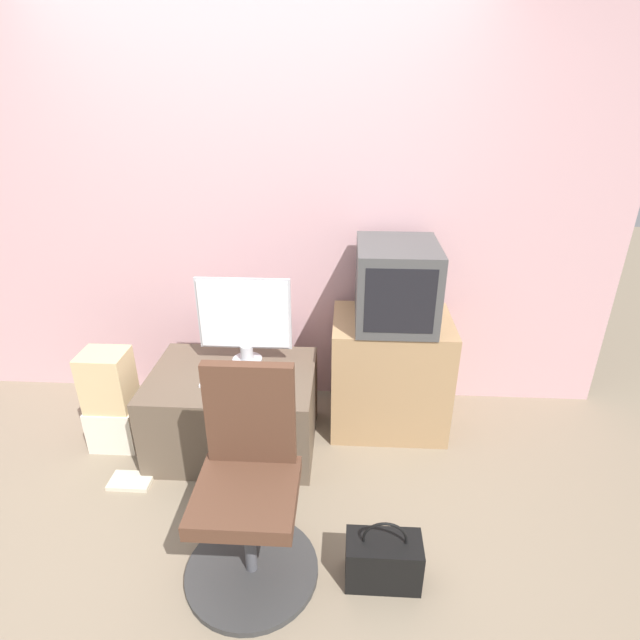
% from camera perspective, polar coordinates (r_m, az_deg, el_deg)
% --- Properties ---
extents(ground_plane, '(12.00, 12.00, 0.00)m').
position_cam_1_polar(ground_plane, '(2.61, -10.72, -23.67)').
color(ground_plane, '#7F705B').
extents(wall_back, '(4.40, 0.05, 2.60)m').
position_cam_1_polar(wall_back, '(3.09, -7.06, 13.01)').
color(wall_back, '#CC9EA3').
rests_on(wall_back, ground_plane).
extents(desk, '(0.92, 0.67, 0.48)m').
position_cam_1_polar(desk, '(2.98, -9.74, -10.01)').
color(desk, brown).
rests_on(desk, ground_plane).
extents(side_stand, '(0.69, 0.52, 0.72)m').
position_cam_1_polar(side_stand, '(3.09, 7.92, -5.97)').
color(side_stand, '#A37F56').
rests_on(side_stand, ground_plane).
extents(main_monitor, '(0.53, 0.17, 0.52)m').
position_cam_1_polar(main_monitor, '(2.83, -8.63, 0.10)').
color(main_monitor, '#B2B2B7').
rests_on(main_monitor, desk).
extents(keyboard, '(0.36, 0.14, 0.01)m').
position_cam_1_polar(keyboard, '(2.77, -9.73, -6.87)').
color(keyboard, silver).
rests_on(keyboard, desk).
extents(mouse, '(0.07, 0.04, 0.03)m').
position_cam_1_polar(mouse, '(2.75, -4.86, -6.66)').
color(mouse, black).
rests_on(mouse, desk).
extents(crt_tv, '(0.44, 0.51, 0.46)m').
position_cam_1_polar(crt_tv, '(2.81, 8.69, 4.09)').
color(crt_tv, '#474747').
rests_on(crt_tv, side_stand).
extents(office_chair, '(0.58, 0.58, 0.96)m').
position_cam_1_polar(office_chair, '(2.24, -8.09, -19.64)').
color(office_chair, '#333333').
rests_on(office_chair, ground_plane).
extents(cardboard_box_lower, '(0.28, 0.23, 0.27)m').
position_cam_1_polar(cardboard_box_lower, '(3.24, -22.20, -10.94)').
color(cardboard_box_lower, beige).
rests_on(cardboard_box_lower, ground_plane).
extents(cardboard_box_upper, '(0.25, 0.22, 0.34)m').
position_cam_1_polar(cardboard_box_upper, '(3.08, -23.12, -6.33)').
color(cardboard_box_upper, '#D1B27F').
rests_on(cardboard_box_upper, cardboard_box_lower).
extents(handbag, '(0.32, 0.17, 0.34)m').
position_cam_1_polar(handbag, '(2.37, 7.23, -25.56)').
color(handbag, black).
rests_on(handbag, ground_plane).
extents(book, '(0.22, 0.14, 0.02)m').
position_cam_1_polar(book, '(3.01, -20.79, -16.83)').
color(book, beige).
rests_on(book, ground_plane).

